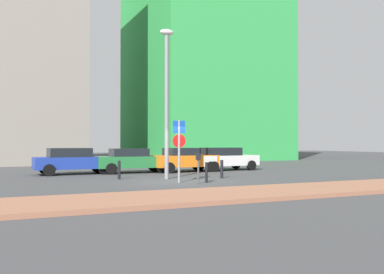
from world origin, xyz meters
The scene contains 14 objects.
ground_plane centered at (0.00, 0.00, 0.00)m, with size 120.00×120.00×0.00m, color #424244.
sidewalk_brick centered at (0.00, -5.69, 0.07)m, with size 40.00×3.24×0.14m, color #9E664C.
parked_car_blue centered at (-3.72, 6.61, 0.78)m, with size 4.44×2.03×1.48m.
parked_car_green centered at (-0.34, 6.33, 0.76)m, with size 4.46×2.07×1.44m.
parked_car_orange centered at (2.79, 5.97, 0.77)m, with size 4.07×2.15×1.47m.
parked_car_white centered at (5.72, 6.06, 0.78)m, with size 4.33×2.22×1.47m.
parking_sign_post centered at (-0.25, -0.51, 1.75)m, with size 0.60×0.12×2.79m.
parking_meter centered at (0.24, -1.46, 0.86)m, with size 0.18×0.14×1.32m.
street_lamp centered at (-0.05, 1.53, 4.33)m, with size 0.70×0.36×7.40m.
traffic_bollard_near centered at (2.60, 0.73, 0.46)m, with size 0.15×0.15×0.91m, color black.
traffic_bollard_mid centered at (0.82, -1.09, 0.46)m, with size 0.12×0.12×0.91m, color black.
traffic_bollard_far centered at (-2.21, 2.34, 0.45)m, with size 0.15×0.15×0.90m, color black.
building_colorful_midrise centered at (13.48, 25.52, 13.67)m, with size 14.13×17.03×27.34m, color green.
building_under_construction centered at (-6.25, 24.03, 11.81)m, with size 10.67×15.62×23.62m, color gray.
Camera 1 is at (-7.63, -17.85, 1.77)m, focal length 39.54 mm.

